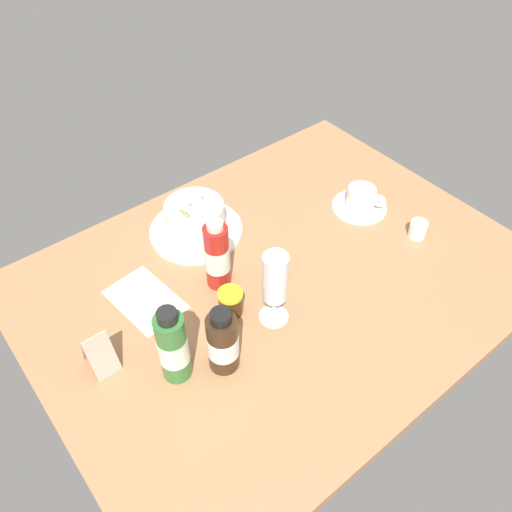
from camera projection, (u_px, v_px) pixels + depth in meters
The scene contains 11 objects.
ground_plane at pixel (279, 281), 120.39cm from camera, with size 110.00×84.00×3.00cm, color #A8754C.
porridge_bowl at pixel (195, 220), 126.69cm from camera, with size 22.83×22.83×9.39cm.
cutlery_setting at pixel (146, 301), 113.94cm from camera, with size 13.10×18.44×0.90cm.
coffee_cup at pixel (361, 200), 134.45cm from camera, with size 14.10×14.10×6.02cm.
creamer_jug at pixel (418, 229), 127.20cm from camera, with size 4.80×4.52×4.94cm.
wine_glass at pixel (275, 281), 103.06cm from camera, with size 6.35×6.35×18.07cm.
jam_jar at pixel (231, 302), 110.05cm from camera, with size 5.35×5.35×6.04cm.
sauce_bottle_green at pixel (173, 347), 95.74cm from camera, with size 5.74×5.74×18.49cm.
sauce_bottle_brown at pixel (223, 342), 98.15cm from camera, with size 6.10×6.10×15.66cm.
sauce_bottle_red at pixel (217, 256), 112.19cm from camera, with size 5.49×5.49×17.83cm.
menu_card at pixel (98, 351), 99.90cm from camera, with size 5.00×6.90×8.93cm.
Camera 1 is at (54.27, 59.50, 88.33)cm, focal length 36.82 mm.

